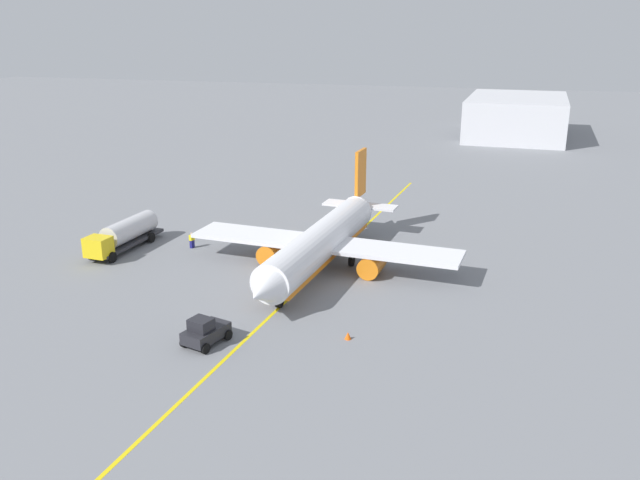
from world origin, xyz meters
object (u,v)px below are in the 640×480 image
object	(u,v)px
refueling_worker	(192,240)
safety_cone_nose	(348,336)
airplane	(322,242)
pushback_tug	(205,332)
fuel_tanker	(124,234)

from	to	relation	value
refueling_worker	safety_cone_nose	bearing A→B (deg)	52.05
airplane	refueling_worker	xyz separation A→B (m)	(-2.01, -15.00, -1.77)
pushback_tug	safety_cone_nose	bearing A→B (deg)	110.02
airplane	pushback_tug	bearing A→B (deg)	-12.32
fuel_tanker	pushback_tug	distance (m)	25.01
pushback_tug	refueling_worker	size ratio (longest dim) A/B	2.34
fuel_tanker	pushback_tug	bearing A→B (deg)	44.90
refueling_worker	safety_cone_nose	xyz separation A→B (m)	(16.48, 21.13, -0.53)
airplane	fuel_tanker	bearing A→B (deg)	-88.83
refueling_worker	safety_cone_nose	world-z (taller)	refueling_worker
airplane	safety_cone_nose	bearing A→B (deg)	22.97
pushback_tug	safety_cone_nose	distance (m)	10.77
pushback_tug	safety_cone_nose	xyz separation A→B (m)	(-3.68, 10.10, -0.72)
fuel_tanker	safety_cone_nose	size ratio (longest dim) A/B	18.89
safety_cone_nose	fuel_tanker	bearing A→B (deg)	-116.82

